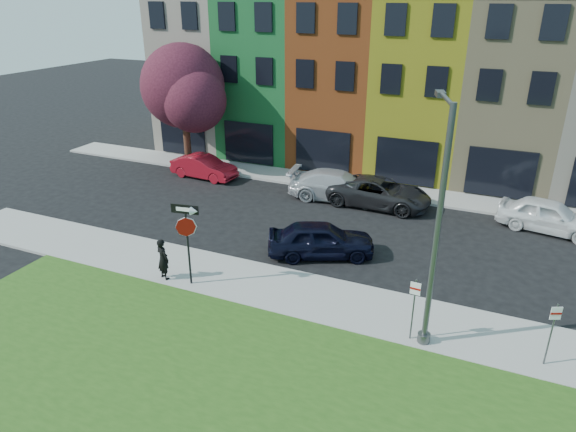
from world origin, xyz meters
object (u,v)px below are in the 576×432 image
at_px(stop_sign, 186,229).
at_px(sedan_near, 321,239).
at_px(man, 163,259).
at_px(street_lamp, 436,230).

xyz_separation_m(stop_sign, sedan_near, (3.65, 4.32, -1.65)).
relative_size(man, street_lamp, 0.22).
relative_size(man, sedan_near, 0.34).
bearing_deg(street_lamp, man, 164.06).
relative_size(stop_sign, sedan_near, 0.67).
relative_size(stop_sign, street_lamp, 0.43).
bearing_deg(sedan_near, street_lamp, -154.16).
bearing_deg(stop_sign, street_lamp, -8.36).
distance_m(stop_sign, sedan_near, 5.89).
height_order(stop_sign, street_lamp, street_lamp).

